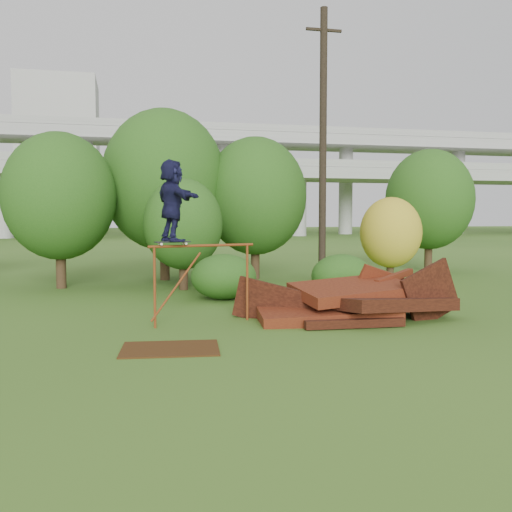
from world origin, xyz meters
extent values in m
plane|color=#2D5116|center=(0.00, 0.00, 0.00)|extent=(240.00, 240.00, 0.00)
cube|color=#3F130B|center=(0.89, 1.62, 0.18)|extent=(3.58, 2.43, 0.56)
cube|color=black|center=(2.39, 1.32, 0.42)|extent=(3.43, 2.64, 0.59)
cube|color=#3F130B|center=(1.69, 1.82, 0.70)|extent=(3.08, 2.22, 0.60)
cube|color=black|center=(3.49, 1.12, 0.65)|extent=(1.82, 0.43, 1.78)
cube|color=#3F130B|center=(2.69, 2.62, 0.55)|extent=(1.65, 0.56, 1.55)
cube|color=black|center=(-0.31, 2.02, 0.35)|extent=(2.02, 1.17, 1.43)
cube|color=black|center=(1.19, 0.42, 0.12)|extent=(2.39, 0.28, 0.20)
cube|color=#3F130B|center=(3.09, 2.32, 0.95)|extent=(1.44, 0.88, 0.38)
cylinder|color=brown|center=(-3.31, 1.50, 0.94)|extent=(0.06, 0.06, 1.88)
cylinder|color=brown|center=(-1.01, 2.05, 0.94)|extent=(0.06, 0.06, 1.88)
cylinder|color=brown|center=(-2.16, 1.78, 1.88)|extent=(2.60, 0.68, 0.06)
cube|color=black|center=(-2.88, 1.61, 1.99)|extent=(0.86, 0.41, 0.03)
cylinder|color=silver|center=(-3.15, 1.45, 1.95)|extent=(0.06, 0.04, 0.06)
cylinder|color=silver|center=(-3.19, 1.62, 1.95)|extent=(0.06, 0.04, 0.06)
cylinder|color=silver|center=(-2.57, 1.59, 1.95)|extent=(0.06, 0.04, 0.06)
cylinder|color=silver|center=(-2.61, 1.76, 1.95)|extent=(0.06, 0.04, 0.06)
imported|color=#151436|center=(-2.88, 1.61, 2.95)|extent=(1.12, 1.84, 1.89)
cube|color=#3B210C|center=(-3.12, -0.71, 0.01)|extent=(2.00, 1.53, 0.03)
cylinder|color=black|center=(-6.23, 9.66, 0.91)|extent=(0.36, 0.36, 1.82)
ellipsoid|color=#194412|center=(-6.23, 9.66, 3.30)|extent=(3.95, 3.95, 4.54)
cylinder|color=black|center=(-2.43, 11.57, 1.09)|extent=(0.39, 0.39, 2.18)
ellipsoid|color=#194412|center=(-2.43, 11.57, 4.03)|extent=(4.94, 4.94, 5.68)
cylinder|color=black|center=(-1.99, 8.27, 0.64)|extent=(0.31, 0.31, 1.27)
ellipsoid|color=#194412|center=(-1.99, 8.27, 2.31)|extent=(2.77, 2.77, 3.18)
cylinder|color=black|center=(1.25, 11.16, 0.92)|extent=(0.36, 0.36, 1.84)
ellipsoid|color=#194412|center=(1.25, 11.16, 3.41)|extent=(4.20, 4.20, 4.82)
cylinder|color=black|center=(6.21, 8.96, 0.52)|extent=(0.29, 0.29, 1.04)
ellipsoid|color=#A58C19|center=(6.21, 8.96, 1.95)|extent=(2.42, 2.42, 2.78)
cylinder|color=black|center=(9.88, 12.49, 0.92)|extent=(0.36, 0.36, 1.85)
ellipsoid|color=#194412|center=(9.88, 12.49, 3.37)|extent=(4.06, 4.06, 4.67)
ellipsoid|color=#194412|center=(-1.00, 5.66, 0.71)|extent=(2.05, 1.89, 1.42)
ellipsoid|color=#194412|center=(2.75, 5.29, 0.69)|extent=(1.95, 1.79, 1.38)
cylinder|color=black|center=(3.46, 9.21, 5.22)|extent=(0.28, 0.28, 10.44)
cube|color=black|center=(3.46, 9.21, 9.60)|extent=(1.40, 0.10, 0.10)
cube|color=gray|center=(0.00, 60.00, 8.00)|extent=(160.00, 9.00, 1.40)
cube|color=gray|center=(0.00, 66.00, 13.00)|extent=(160.00, 9.00, 1.40)
cylinder|color=gray|center=(-18.00, 60.00, 4.00)|extent=(2.20, 2.20, 8.00)
cylinder|color=gray|center=(0.00, 60.00, 4.00)|extent=(2.20, 2.20, 8.00)
cylinder|color=gray|center=(18.00, 60.00, 4.00)|extent=(2.20, 2.20, 8.00)
cube|color=#9E9E99|center=(-16.00, 102.00, 14.00)|extent=(14.00, 14.00, 28.00)
camera|label=1|loc=(-3.91, -11.71, 2.58)|focal=40.00mm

